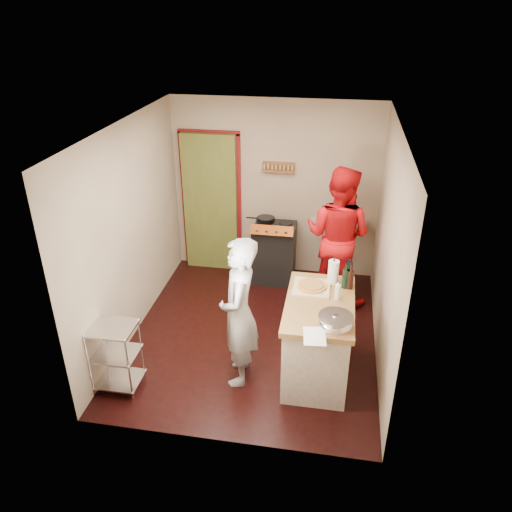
# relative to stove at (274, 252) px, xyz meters

# --- Properties ---
(floor) EXTENTS (3.50, 3.50, 0.00)m
(floor) POSITION_rel_stove_xyz_m (-0.05, -1.42, -0.45)
(floor) COLOR black
(floor) RESTS_ON ground
(back_wall) EXTENTS (3.00, 0.44, 2.60)m
(back_wall) POSITION_rel_stove_xyz_m (-0.69, 0.36, 0.68)
(back_wall) COLOR tan
(back_wall) RESTS_ON ground
(left_wall) EXTENTS (0.04, 3.50, 2.60)m
(left_wall) POSITION_rel_stove_xyz_m (-1.55, -1.42, 0.85)
(left_wall) COLOR tan
(left_wall) RESTS_ON ground
(right_wall) EXTENTS (0.04, 3.50, 2.60)m
(right_wall) POSITION_rel_stove_xyz_m (1.45, -1.42, 0.85)
(right_wall) COLOR tan
(right_wall) RESTS_ON ground
(ceiling) EXTENTS (3.00, 3.50, 0.02)m
(ceiling) POSITION_rel_stove_xyz_m (-0.05, -1.42, 2.16)
(ceiling) COLOR white
(ceiling) RESTS_ON back_wall
(stove) EXTENTS (0.60, 0.63, 1.00)m
(stove) POSITION_rel_stove_xyz_m (0.00, 0.00, 0.00)
(stove) COLOR black
(stove) RESTS_ON ground
(wire_shelving) EXTENTS (0.48, 0.40, 0.80)m
(wire_shelving) POSITION_rel_stove_xyz_m (-1.33, -2.62, -0.01)
(wire_shelving) COLOR silver
(wire_shelving) RESTS_ON ground
(island) EXTENTS (0.73, 1.38, 1.24)m
(island) POSITION_rel_stove_xyz_m (0.77, -2.01, 0.04)
(island) COLOR beige
(island) RESTS_ON ground
(person_stripe) EXTENTS (0.48, 0.66, 1.70)m
(person_stripe) POSITION_rel_stove_xyz_m (-0.07, -2.24, 0.40)
(person_stripe) COLOR #B7B8BD
(person_stripe) RESTS_ON ground
(person_red) EXTENTS (1.14, 1.02, 1.92)m
(person_red) POSITION_rel_stove_xyz_m (0.90, -0.38, 0.51)
(person_red) COLOR red
(person_red) RESTS_ON ground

